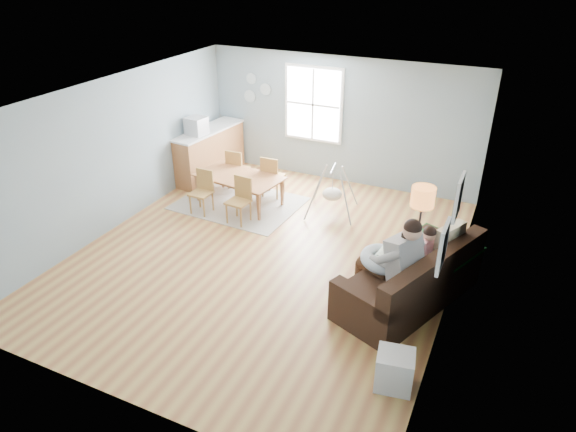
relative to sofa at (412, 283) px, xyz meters
The scene contains 22 objects.
room 3.28m from the sofa, behind, with size 8.40×9.40×3.90m.
window 5.03m from the sofa, 129.86° to the left, with size 1.32×0.08×1.62m.
pictures 1.76m from the sofa, 59.99° to the right, with size 0.05×1.34×0.74m.
wall_plates 6.05m from the sofa, 140.40° to the left, with size 0.67×0.02×0.66m.
sofa is the anchor object (origin of this frame).
green_throw 0.83m from the sofa, 74.70° to the left, with size 1.07×0.90×0.04m, color #124F15.
beige_pillow 0.79m from the sofa, 52.56° to the left, with size 0.15×0.55×0.55m, color beige.
father 0.61m from the sofa, 135.43° to the right, with size 1.17×0.86×1.55m.
nursing_pillow 0.62m from the sofa, 156.08° to the right, with size 0.63×0.63×0.17m, color #ACC4D7.
infant 0.67m from the sofa, 160.21° to the right, with size 0.20×0.43×0.16m.
toddler 0.53m from the sofa, 89.07° to the left, with size 0.63×0.41×0.94m.
floor_lamp 1.13m from the sofa, 100.66° to the left, with size 0.34×0.34×1.67m.
storage_cube 1.71m from the sofa, 84.01° to the right, with size 0.49×0.45×0.48m.
rug 4.30m from the sofa, 155.55° to the left, with size 2.38×1.81×0.01m, color #9A968C.
dining_table 4.29m from the sofa, 155.55° to the left, with size 1.72×0.96×0.60m, color brown.
chair_sw 4.53m from the sofa, 164.55° to the left, with size 0.39×0.39×0.85m.
chair_se 3.70m from the sofa, 161.60° to the left, with size 0.43×0.43×0.88m.
chair_nw 4.91m from the sofa, 150.98° to the left, with size 0.42×0.42×0.88m.
chair_ne 4.17m from the sofa, 145.81° to the left, with size 0.41×0.41×0.89m.
counter 5.91m from the sofa, 152.05° to the left, with size 0.78×2.00×1.09m.
monitor 5.83m from the sofa, 155.42° to the left, with size 0.43×0.41×0.37m.
baby_swing 3.00m from the sofa, 133.25° to the left, with size 1.08×1.09×0.94m.
Camera 1 is at (3.45, -6.54, 4.65)m, focal length 32.00 mm.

